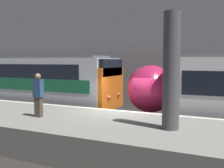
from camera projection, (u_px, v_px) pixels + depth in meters
ground_plane at (119, 133)px, 12.12m from camera, size 120.00×120.00×0.00m
platform at (95, 134)px, 10.04m from camera, size 40.00×4.51×1.07m
station_rear_barrier at (155, 78)px, 17.40m from camera, size 50.00×0.15×4.41m
support_pillar_near at (171, 71)px, 8.50m from camera, size 0.55×0.55×3.83m
person_waiting at (38, 94)px, 10.48m from camera, size 0.38×0.24×1.76m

